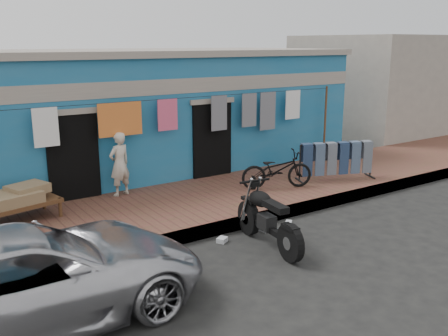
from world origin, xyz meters
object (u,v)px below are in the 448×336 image
(bicycle, at_px, (277,166))
(motorcycle, at_px, (268,217))
(car, at_px, (29,277))
(jeans_rack, at_px, (336,160))
(charpoy, at_px, (10,207))
(seated_person, at_px, (120,164))

(bicycle, distance_m, motorcycle, 2.90)
(car, distance_m, jeans_rack, 8.10)
(jeans_rack, bearing_deg, car, -164.27)
(motorcycle, bearing_deg, bicycle, 53.83)
(motorcycle, xyz_separation_m, jeans_rack, (3.68, 1.93, 0.17))
(car, distance_m, motorcycle, 4.12)
(car, relative_size, bicycle, 2.84)
(motorcycle, height_order, charpoy, motorcycle)
(charpoy, xyz_separation_m, jeans_rack, (7.36, -1.18, 0.16))
(charpoy, relative_size, jeans_rack, 1.01)
(bicycle, bearing_deg, car, 133.56)
(charpoy, bearing_deg, bicycle, -9.83)
(motorcycle, distance_m, jeans_rack, 4.16)
(bicycle, height_order, charpoy, bicycle)
(bicycle, bearing_deg, charpoy, 102.17)
(motorcycle, bearing_deg, car, -169.85)
(motorcycle, distance_m, charpoy, 4.82)
(car, distance_m, bicycle, 6.53)
(bicycle, xyz_separation_m, motorcycle, (-1.96, -2.13, -0.23))
(car, xyz_separation_m, bicycle, (6.07, 2.40, 0.12))
(seated_person, height_order, bicycle, seated_person)
(bicycle, relative_size, jeans_rack, 0.82)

